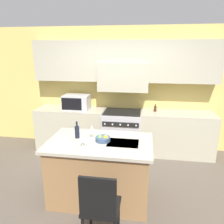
{
  "coord_description": "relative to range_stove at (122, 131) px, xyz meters",
  "views": [
    {
      "loc": [
        0.48,
        -2.9,
        2.21
      ],
      "look_at": [
        -0.07,
        0.64,
        1.18
      ],
      "focal_mm": 35.0,
      "sensor_mm": 36.0,
      "label": 1
    }
  ],
  "objects": [
    {
      "name": "ground_plane",
      "position": [
        0.0,
        -1.62,
        -0.46
      ],
      "size": [
        10.0,
        10.0,
        0.0
      ],
      "primitive_type": "plane",
      "color": "brown"
    },
    {
      "name": "back_cabinetry",
      "position": [
        0.0,
        0.27,
        1.15
      ],
      "size": [
        10.0,
        0.46,
        2.7
      ],
      "color": "#DBC166",
      "rests_on": "ground_plane"
    },
    {
      "name": "back_counter",
      "position": [
        0.0,
        0.02,
        0.01
      ],
      "size": [
        3.88,
        0.62,
        0.93
      ],
      "color": "#B2AD93",
      "rests_on": "ground_plane"
    },
    {
      "name": "range_stove",
      "position": [
        0.0,
        0.0,
        0.0
      ],
      "size": [
        0.82,
        0.7,
        0.92
      ],
      "color": "#B7B7BC",
      "rests_on": "ground_plane"
    },
    {
      "name": "microwave",
      "position": [
        -1.03,
        0.02,
        0.63
      ],
      "size": [
        0.57,
        0.38,
        0.32
      ],
      "color": "#B7B7BC",
      "rests_on": "back_counter"
    },
    {
      "name": "kitchen_island",
      "position": [
        -0.15,
        -1.67,
        0.01
      ],
      "size": [
        1.51,
        0.93,
        0.93
      ],
      "color": "olive",
      "rests_on": "ground_plane"
    },
    {
      "name": "island_chair",
      "position": [
        0.03,
        -2.52,
        0.08
      ],
      "size": [
        0.42,
        0.4,
        0.96
      ],
      "color": "black",
      "rests_on": "ground_plane"
    },
    {
      "name": "wine_bottle",
      "position": [
        -0.51,
        -1.58,
        0.57
      ],
      "size": [
        0.07,
        0.07,
        0.26
      ],
      "color": "black",
      "rests_on": "kitchen_island"
    },
    {
      "name": "wine_glass_near",
      "position": [
        -0.33,
        -1.89,
        0.61
      ],
      "size": [
        0.07,
        0.07,
        0.21
      ],
      "color": "white",
      "rests_on": "kitchen_island"
    },
    {
      "name": "wine_glass_far",
      "position": [
        -0.29,
        -1.56,
        0.61
      ],
      "size": [
        0.07,
        0.07,
        0.21
      ],
      "color": "white",
      "rests_on": "kitchen_island"
    },
    {
      "name": "fruit_bowl",
      "position": [
        -0.1,
        -1.65,
        0.51
      ],
      "size": [
        0.22,
        0.22,
        0.09
      ],
      "color": "#384C6B",
      "rests_on": "kitchen_island"
    },
    {
      "name": "oil_bottle_on_counter",
      "position": [
        0.7,
        0.08,
        0.53
      ],
      "size": [
        0.06,
        0.06,
        0.17
      ],
      "color": "#422314",
      "rests_on": "back_counter"
    }
  ]
}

